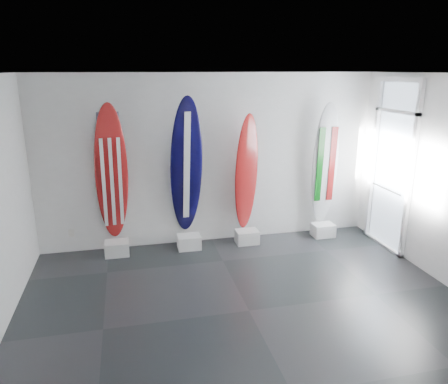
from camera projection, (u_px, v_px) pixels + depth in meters
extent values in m
plane|color=black|center=(249.00, 311.00, 5.57)|extent=(6.00, 6.00, 0.00)
plane|color=white|center=(253.00, 74.00, 4.73)|extent=(6.00, 6.00, 0.00)
plane|color=silver|center=(211.00, 160.00, 7.49)|extent=(6.00, 0.00, 6.00)
plane|color=silver|center=(358.00, 313.00, 2.81)|extent=(6.00, 0.00, 6.00)
cube|color=silver|center=(117.00, 248.00, 7.20)|extent=(0.40, 0.30, 0.24)
ellipsoid|color=maroon|center=(112.00, 174.00, 6.94)|extent=(0.58, 0.45, 2.33)
cube|color=silver|center=(189.00, 242.00, 7.47)|extent=(0.40, 0.30, 0.24)
ellipsoid|color=black|center=(186.00, 167.00, 7.19)|extent=(0.59, 0.53, 2.43)
cube|color=silver|center=(247.00, 237.00, 7.70)|extent=(0.40, 0.30, 0.24)
ellipsoid|color=maroon|center=(246.00, 173.00, 7.47)|extent=(0.52, 0.36, 2.10)
cube|color=silver|center=(323.00, 230.00, 8.02)|extent=(0.40, 0.30, 0.24)
ellipsoid|color=silver|center=(325.00, 164.00, 7.77)|extent=(0.52, 0.19, 2.27)
cube|color=silver|center=(71.00, 233.00, 7.26)|extent=(0.09, 0.02, 0.13)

